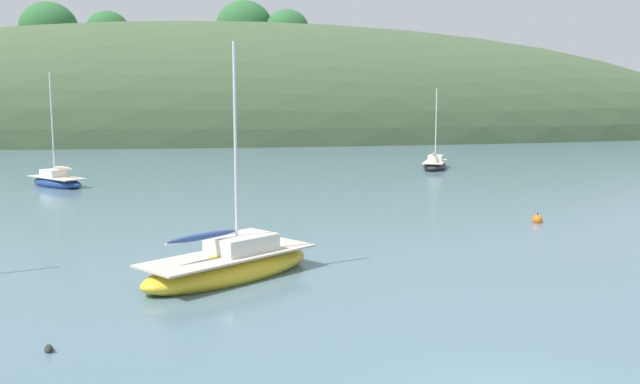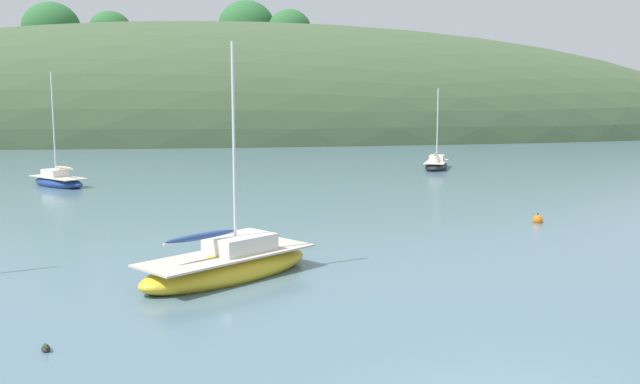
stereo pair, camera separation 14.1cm
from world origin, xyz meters
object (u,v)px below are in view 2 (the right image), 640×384
at_px(sailboat_grey_yawl, 58,181).
at_px(duck_trailing, 46,348).
at_px(mooring_buoy_inner, 538,220).
at_px(sailboat_navy_dinghy, 436,165).
at_px(sailboat_blue_center, 229,265).

bearing_deg(sailboat_grey_yawl, duck_trailing, -79.47).
bearing_deg(duck_trailing, mooring_buoy_inner, 35.24).
xyz_separation_m(sailboat_grey_yawl, mooring_buoy_inner, (23.30, -17.04, -0.21)).
distance_m(sailboat_navy_dinghy, mooring_buoy_inner, 23.66).
xyz_separation_m(sailboat_blue_center, mooring_buoy_inner, (13.68, 7.09, -0.26)).
bearing_deg(sailboat_blue_center, mooring_buoy_inner, 27.41).
xyz_separation_m(sailboat_grey_yawl, sailboat_navy_dinghy, (26.88, 6.35, -0.00)).
xyz_separation_m(sailboat_navy_dinghy, sailboat_blue_center, (-17.26, -30.48, 0.05)).
relative_size(sailboat_blue_center, mooring_buoy_inner, 13.41).
bearing_deg(mooring_buoy_inner, duck_trailing, -144.76).
height_order(sailboat_grey_yawl, sailboat_blue_center, sailboat_grey_yawl).
bearing_deg(sailboat_navy_dinghy, sailboat_blue_center, -119.52).
distance_m(sailboat_navy_dinghy, duck_trailing, 41.83).
height_order(sailboat_grey_yawl, sailboat_navy_dinghy, sailboat_grey_yawl).
xyz_separation_m(sailboat_navy_dinghy, mooring_buoy_inner, (-3.58, -23.39, -0.20)).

